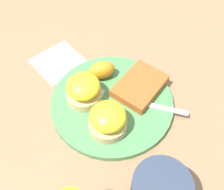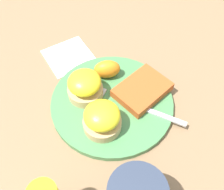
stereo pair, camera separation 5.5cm
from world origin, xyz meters
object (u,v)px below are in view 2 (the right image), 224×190
Objects in this scene: sandwich_benedict_right at (102,119)px; fork at (126,102)px; orange_wedge at (107,69)px; sandwich_benedict_left at (85,86)px; hashbrown_patty at (143,90)px.

fork is at bearing -148.87° from sandwich_benedict_right.
orange_wedge is 0.33× the size of fork.
sandwich_benedict_left reaches higher than orange_wedge.
hashbrown_patty is 0.63× the size of fork.
orange_wedge is 0.09m from fork.
hashbrown_patty is (-0.12, 0.04, -0.02)m from sandwich_benedict_left.
hashbrown_patty is at bearing 128.84° from orange_wedge.
sandwich_benedict_left is 0.07m from orange_wedge.
sandwich_benedict_right reaches higher than fork.
orange_wedge is (-0.05, -0.13, -0.01)m from sandwich_benedict_right.
orange_wedge is at bearing -79.49° from fork.
sandwich_benedict_left is at bearing 31.54° from orange_wedge.
hashbrown_patty is 1.92× the size of orange_wedge.
sandwich_benedict_left is 1.28× the size of orange_wedge.
fork is at bearing 17.95° from hashbrown_patty.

